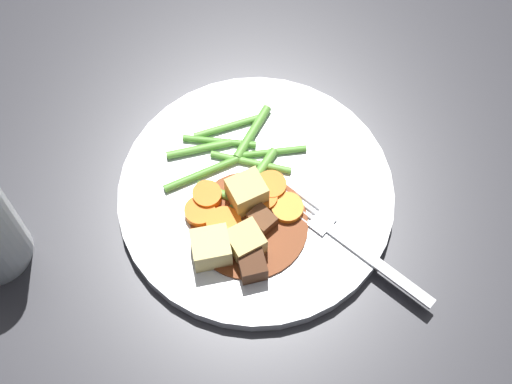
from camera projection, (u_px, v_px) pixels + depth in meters
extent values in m
plane|color=#2D2D33|center=(256.00, 199.00, 0.76)|extent=(3.00, 3.00, 0.00)
cylinder|color=white|center=(256.00, 196.00, 0.75)|extent=(0.26, 0.26, 0.02)
cylinder|color=brown|center=(249.00, 224.00, 0.72)|extent=(0.11, 0.11, 0.00)
cylinder|color=orange|center=(263.00, 199.00, 0.73)|extent=(0.04, 0.04, 0.01)
cylinder|color=orange|center=(270.00, 182.00, 0.74)|extent=(0.04, 0.04, 0.01)
cylinder|color=orange|center=(287.00, 208.00, 0.73)|extent=(0.03, 0.03, 0.01)
cylinder|color=orange|center=(225.00, 242.00, 0.71)|extent=(0.03, 0.03, 0.01)
cylinder|color=orange|center=(200.00, 212.00, 0.73)|extent=(0.03, 0.03, 0.01)
cylinder|color=orange|center=(224.00, 224.00, 0.72)|extent=(0.04, 0.04, 0.01)
cylinder|color=orange|center=(207.00, 197.00, 0.73)|extent=(0.04, 0.04, 0.01)
cube|color=#DBBC6B|center=(247.00, 193.00, 0.72)|extent=(0.04, 0.04, 0.03)
cube|color=#E5CC7A|center=(211.00, 248.00, 0.70)|extent=(0.03, 0.03, 0.03)
cube|color=#DBBC6B|center=(246.00, 242.00, 0.70)|extent=(0.04, 0.04, 0.03)
cube|color=brown|center=(262.00, 220.00, 0.72)|extent=(0.03, 0.03, 0.02)
cube|color=#4C2B19|center=(252.00, 265.00, 0.70)|extent=(0.03, 0.03, 0.02)
cylinder|color=#66AD42|center=(224.00, 193.00, 0.74)|extent=(0.04, 0.05, 0.01)
cylinder|color=#66AD42|center=(250.00, 162.00, 0.75)|extent=(0.04, 0.08, 0.01)
cylinder|color=#66AD42|center=(229.00, 126.00, 0.77)|extent=(0.02, 0.07, 0.01)
cylinder|color=#66AD42|center=(257.00, 179.00, 0.74)|extent=(0.06, 0.06, 0.01)
cylinder|color=#599E38|center=(271.00, 152.00, 0.76)|extent=(0.01, 0.07, 0.01)
cylinder|color=#599E38|center=(219.00, 141.00, 0.76)|extent=(0.03, 0.07, 0.01)
cylinder|color=#599E38|center=(202.00, 173.00, 0.75)|extent=(0.03, 0.08, 0.01)
cylinder|color=#66AD42|center=(252.00, 132.00, 0.77)|extent=(0.06, 0.05, 0.01)
cylinder|color=#66AD42|center=(199.00, 149.00, 0.76)|extent=(0.01, 0.06, 0.01)
cube|color=silver|center=(380.00, 266.00, 0.71)|extent=(0.09, 0.08, 0.00)
cube|color=silver|center=(322.00, 222.00, 0.73)|extent=(0.03, 0.03, 0.00)
cylinder|color=silver|center=(303.00, 197.00, 0.74)|extent=(0.03, 0.03, 0.00)
cylinder|color=silver|center=(299.00, 201.00, 0.74)|extent=(0.03, 0.03, 0.00)
cylinder|color=silver|center=(295.00, 206.00, 0.73)|extent=(0.03, 0.03, 0.00)
cylinder|color=silver|center=(290.00, 211.00, 0.73)|extent=(0.03, 0.03, 0.00)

